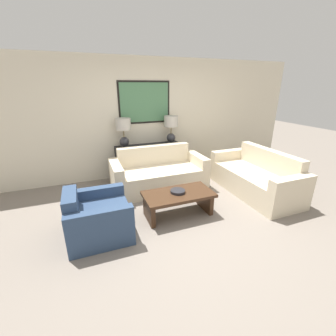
% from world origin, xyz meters
% --- Properties ---
extents(ground_plane, '(20.00, 20.00, 0.00)m').
position_xyz_m(ground_plane, '(0.00, 0.00, 0.00)').
color(ground_plane, slate).
extents(back_wall, '(7.84, 0.12, 2.65)m').
position_xyz_m(back_wall, '(0.00, 2.38, 1.33)').
color(back_wall, beige).
rests_on(back_wall, ground_plane).
extents(console_table, '(1.51, 0.40, 0.77)m').
position_xyz_m(console_table, '(0.00, 2.10, 0.39)').
color(console_table, black).
rests_on(console_table, ground_plane).
extents(table_lamp_left, '(0.32, 0.32, 0.64)m').
position_xyz_m(table_lamp_left, '(-0.55, 2.10, 1.18)').
color(table_lamp_left, '#333338').
rests_on(table_lamp_left, console_table).
extents(table_lamp_right, '(0.32, 0.32, 0.64)m').
position_xyz_m(table_lamp_right, '(0.55, 2.10, 1.18)').
color(table_lamp_right, '#333338').
rests_on(table_lamp_right, console_table).
extents(couch_by_back_wall, '(1.92, 0.87, 0.85)m').
position_xyz_m(couch_by_back_wall, '(0.00, 1.42, 0.30)').
color(couch_by_back_wall, beige).
rests_on(couch_by_back_wall, ground_plane).
extents(couch_by_side, '(0.87, 1.92, 0.85)m').
position_xyz_m(couch_by_side, '(1.77, 0.54, 0.30)').
color(couch_by_side, beige).
rests_on(couch_by_side, ground_plane).
extents(coffee_table, '(1.15, 0.59, 0.41)m').
position_xyz_m(coffee_table, '(-0.04, 0.29, 0.30)').
color(coffee_table, '#3D2616').
rests_on(coffee_table, ground_plane).
extents(decorative_bowl, '(0.24, 0.24, 0.04)m').
position_xyz_m(decorative_bowl, '(-0.04, 0.31, 0.43)').
color(decorative_bowl, '#232328').
rests_on(decorative_bowl, coffee_table).
extents(armchair_near_back_wall, '(0.86, 0.85, 0.73)m').
position_xyz_m(armchair_near_back_wall, '(-1.34, 0.21, 0.27)').
color(armchair_near_back_wall, navy).
rests_on(armchair_near_back_wall, ground_plane).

